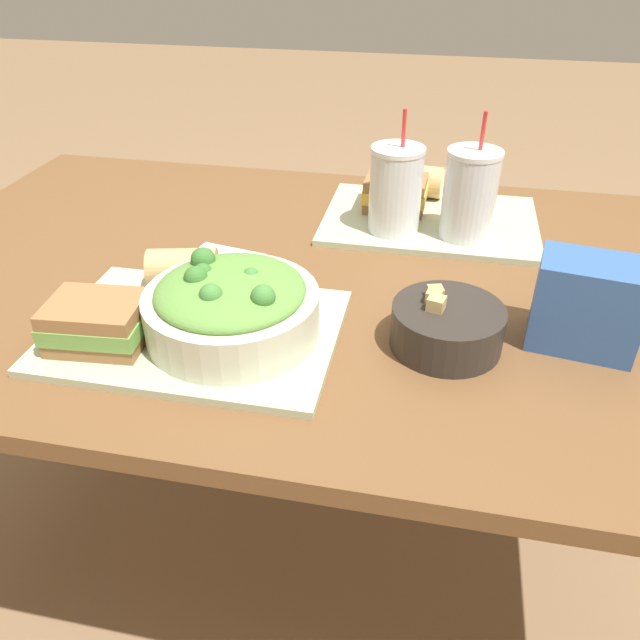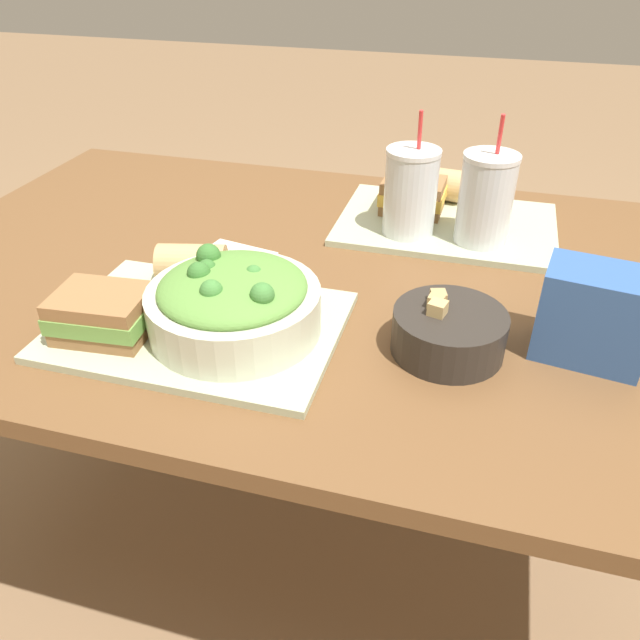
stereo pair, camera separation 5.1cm
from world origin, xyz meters
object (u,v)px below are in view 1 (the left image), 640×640
object	(u,v)px
salad_bowl	(231,305)
baguette_far	(423,181)
drink_cup_red	(469,197)
sandwich_far	(395,193)
soup_bowl	(447,325)
chip_bag	(587,304)
drink_cup_dark	(395,192)
napkin_folded	(224,259)
baguette_near	(185,269)
sandwich_near	(98,322)

from	to	relation	value
salad_bowl	baguette_far	size ratio (longest dim) A/B	2.64
salad_bowl	baguette_far	distance (m)	0.60
drink_cup_red	sandwich_far	bearing A→B (deg)	144.29
soup_bowl	chip_bag	bearing A→B (deg)	12.86
drink_cup_dark	napkin_folded	xyz separation A→B (m)	(-0.28, -0.16, -0.08)
salad_bowl	drink_cup_dark	xyz separation A→B (m)	(0.18, 0.38, 0.03)
salad_bowl	chip_bag	distance (m)	0.48
salad_bowl	drink_cup_dark	distance (m)	0.43
baguette_near	chip_bag	xyz separation A→B (m)	(0.59, -0.02, 0.02)
sandwich_near	napkin_folded	world-z (taller)	sandwich_near
salad_bowl	drink_cup_red	size ratio (longest dim) A/B	1.07
sandwich_far	baguette_far	world-z (taller)	same
chip_bag	soup_bowl	bearing A→B (deg)	-158.18
salad_bowl	sandwich_far	size ratio (longest dim) A/B	1.95
baguette_far	drink_cup_red	world-z (taller)	drink_cup_red
salad_bowl	soup_bowl	world-z (taller)	salad_bowl
soup_bowl	drink_cup_dark	distance (m)	0.36
soup_bowl	baguette_near	size ratio (longest dim) A/B	1.31
soup_bowl	napkin_folded	distance (m)	0.43
salad_bowl	sandwich_far	xyz separation A→B (m)	(0.18, 0.48, -0.01)
salad_bowl	soup_bowl	xyz separation A→B (m)	(0.29, 0.05, -0.02)
baguette_near	napkin_folded	world-z (taller)	baguette_near
sandwich_far	baguette_far	xyz separation A→B (m)	(0.05, 0.08, 0.00)
baguette_far	napkin_folded	world-z (taller)	baguette_far
drink_cup_dark	drink_cup_red	distance (m)	0.13
chip_bag	drink_cup_red	bearing A→B (deg)	127.38
soup_bowl	drink_cup_dark	xyz separation A→B (m)	(-0.11, 0.34, 0.05)
sandwich_far	salad_bowl	bearing A→B (deg)	-108.64
chip_bag	drink_cup_dark	bearing A→B (deg)	143.47
baguette_far	drink_cup_dark	world-z (taller)	drink_cup_dark
salad_bowl	baguette_near	size ratio (longest dim) A/B	2.04
drink_cup_red	baguette_far	bearing A→B (deg)	117.09
sandwich_near	baguette_near	distance (m)	0.18
soup_bowl	drink_cup_dark	world-z (taller)	drink_cup_dark
salad_bowl	baguette_near	bearing A→B (deg)	136.26
salad_bowl	drink_cup_red	bearing A→B (deg)	50.59
baguette_far	drink_cup_dark	xyz separation A→B (m)	(-0.04, -0.18, 0.04)
drink_cup_red	napkin_folded	xyz separation A→B (m)	(-0.41, -0.16, -0.09)
drink_cup_red	chip_bag	size ratio (longest dim) A/B	1.50
baguette_near	napkin_folded	distance (m)	0.13
baguette_near	baguette_far	xyz separation A→B (m)	(0.34, 0.45, 0.00)
baguette_near	chip_bag	size ratio (longest dim) A/B	0.79
sandwich_far	drink_cup_dark	bearing A→B (deg)	-84.36
soup_bowl	drink_cup_red	size ratio (longest dim) A/B	0.68
sandwich_far	baguette_far	size ratio (longest dim) A/B	1.35
drink_cup_red	chip_bag	distance (m)	0.34
baguette_far	drink_cup_red	xyz separation A→B (m)	(0.09, -0.18, 0.04)
salad_bowl	sandwich_near	size ratio (longest dim) A/B	1.74
sandwich_near	baguette_far	size ratio (longest dim) A/B	1.51
salad_bowl	sandwich_near	bearing A→B (deg)	-161.35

